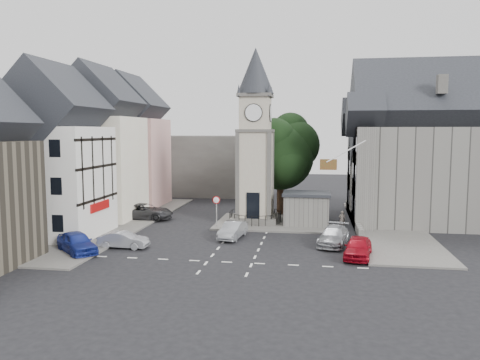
% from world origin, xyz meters
% --- Properties ---
extents(ground, '(120.00, 120.00, 0.00)m').
position_xyz_m(ground, '(0.00, 0.00, 0.00)').
color(ground, black).
rests_on(ground, ground).
extents(pavement_west, '(6.00, 30.00, 0.14)m').
position_xyz_m(pavement_west, '(-12.50, 6.00, 0.07)').
color(pavement_west, '#595651').
rests_on(pavement_west, ground).
extents(pavement_east, '(6.00, 26.00, 0.14)m').
position_xyz_m(pavement_east, '(12.00, 8.00, 0.07)').
color(pavement_east, '#595651').
rests_on(pavement_east, ground).
extents(central_island, '(10.00, 8.00, 0.16)m').
position_xyz_m(central_island, '(1.50, 8.00, 0.08)').
color(central_island, '#595651').
rests_on(central_island, ground).
extents(road_markings, '(20.00, 8.00, 0.01)m').
position_xyz_m(road_markings, '(0.00, -5.50, 0.01)').
color(road_markings, silver).
rests_on(road_markings, ground).
extents(clock_tower, '(4.86, 4.86, 16.25)m').
position_xyz_m(clock_tower, '(0.00, 7.99, 8.12)').
color(clock_tower, '#4C4944').
rests_on(clock_tower, ground).
extents(stone_shelter, '(4.30, 3.30, 3.08)m').
position_xyz_m(stone_shelter, '(4.80, 7.50, 1.55)').
color(stone_shelter, slate).
rests_on(stone_shelter, ground).
extents(town_tree, '(7.20, 7.20, 10.80)m').
position_xyz_m(town_tree, '(2.00, 13.00, 6.97)').
color(town_tree, black).
rests_on(town_tree, ground).
extents(warning_sign_post, '(0.70, 0.19, 2.85)m').
position_xyz_m(warning_sign_post, '(-3.20, 5.43, 2.03)').
color(warning_sign_post, black).
rests_on(warning_sign_post, ground).
extents(terrace_pink, '(8.10, 7.60, 12.80)m').
position_xyz_m(terrace_pink, '(-15.50, 16.00, 6.58)').
color(terrace_pink, '#D29B90').
rests_on(terrace_pink, ground).
extents(terrace_cream, '(8.10, 7.60, 12.80)m').
position_xyz_m(terrace_cream, '(-15.50, 8.00, 6.58)').
color(terrace_cream, beige).
rests_on(terrace_cream, ground).
extents(terrace_tudor, '(8.10, 7.60, 12.00)m').
position_xyz_m(terrace_tudor, '(-15.50, 0.00, 6.19)').
color(terrace_tudor, silver).
rests_on(terrace_tudor, ground).
extents(backdrop_west, '(20.00, 10.00, 8.00)m').
position_xyz_m(backdrop_west, '(-12.00, 28.00, 4.00)').
color(backdrop_west, '#4C4944').
rests_on(backdrop_west, ground).
extents(east_building, '(14.40, 11.40, 12.60)m').
position_xyz_m(east_building, '(15.59, 11.00, 6.26)').
color(east_building, slate).
rests_on(east_building, ground).
extents(east_boundary_wall, '(0.40, 16.00, 0.90)m').
position_xyz_m(east_boundary_wall, '(9.20, 10.00, 0.45)').
color(east_boundary_wall, slate).
rests_on(east_boundary_wall, ground).
extents(flagpole, '(3.68, 0.10, 2.74)m').
position_xyz_m(flagpole, '(8.00, 4.00, 7.00)').
color(flagpole, white).
rests_on(flagpole, ground).
extents(car_west_blue, '(4.52, 4.38, 1.53)m').
position_xyz_m(car_west_blue, '(-11.17, -4.88, 0.77)').
color(car_west_blue, navy).
rests_on(car_west_blue, ground).
extents(car_west_silver, '(3.75, 1.31, 1.23)m').
position_xyz_m(car_west_silver, '(-8.48, -2.97, 0.62)').
color(car_west_silver, '#9D9FA4').
rests_on(car_west_silver, ground).
extents(car_west_grey, '(5.65, 2.62, 1.57)m').
position_xyz_m(car_west_grey, '(-10.98, 8.00, 0.78)').
color(car_west_grey, '#2F2F31').
rests_on(car_west_grey, ground).
extents(car_island_silver, '(1.98, 4.22, 1.34)m').
position_xyz_m(car_island_silver, '(-1.00, 1.43, 0.67)').
color(car_island_silver, '#94989D').
rests_on(car_island_silver, ground).
extents(car_island_east, '(2.88, 5.10, 1.40)m').
position_xyz_m(car_island_east, '(7.00, 0.50, 0.70)').
color(car_island_east, '#9DA0A5').
rests_on(car_island_east, ground).
extents(car_east_red, '(2.42, 4.48, 1.45)m').
position_xyz_m(car_east_red, '(8.50, -3.00, 0.72)').
color(car_east_red, '#9D0817').
rests_on(car_east_red, ground).
extents(pedestrian, '(0.56, 0.37, 1.52)m').
position_xyz_m(pedestrian, '(8.00, 7.09, 0.76)').
color(pedestrian, '#B2A093').
rests_on(pedestrian, ground).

